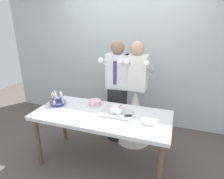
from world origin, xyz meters
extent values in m
plane|color=#564C47|center=(0.00, 0.00, 0.00)|extent=(8.00, 8.00, 0.00)
cube|color=silver|center=(0.00, 1.41, 1.45)|extent=(5.20, 0.10, 2.90)
cube|color=silver|center=(0.00, 0.00, 0.75)|extent=(1.80, 0.80, 0.05)
cylinder|color=brown|center=(-0.82, -0.32, 0.36)|extent=(0.06, 0.06, 0.72)
cylinder|color=brown|center=(0.82, -0.32, 0.36)|extent=(0.06, 0.06, 0.72)
cylinder|color=brown|center=(-0.82, 0.32, 0.36)|extent=(0.06, 0.06, 0.72)
cylinder|color=brown|center=(0.82, 0.32, 0.36)|extent=(0.06, 0.06, 0.72)
cylinder|color=#4C66B2|center=(-0.71, 0.06, 0.78)|extent=(0.17, 0.17, 0.01)
cylinder|color=#4C66B2|center=(-0.71, 0.06, 0.88)|extent=(0.01, 0.01, 0.21)
cylinder|color=#4C66B2|center=(-0.71, 0.06, 0.82)|extent=(0.23, 0.23, 0.01)
cylinder|color=#D1B784|center=(-0.62, 0.06, 0.84)|extent=(0.04, 0.04, 0.03)
sphere|color=#D6B27A|center=(-0.62, 0.06, 0.86)|extent=(0.04, 0.04, 0.04)
cylinder|color=#D1B784|center=(-0.72, 0.14, 0.84)|extent=(0.04, 0.04, 0.03)
sphere|color=#D6B27A|center=(-0.72, 0.14, 0.86)|extent=(0.04, 0.04, 0.04)
cylinder|color=#D1B784|center=(-0.79, 0.06, 0.84)|extent=(0.04, 0.04, 0.03)
sphere|color=brown|center=(-0.79, 0.06, 0.86)|extent=(0.04, 0.04, 0.04)
cylinder|color=#D1B784|center=(-0.70, -0.03, 0.84)|extent=(0.04, 0.04, 0.03)
sphere|color=white|center=(-0.70, -0.03, 0.86)|extent=(0.04, 0.04, 0.04)
cylinder|color=#4C66B2|center=(-0.71, 0.06, 0.92)|extent=(0.18, 0.18, 0.01)
cylinder|color=#D1B784|center=(-0.64, 0.06, 0.93)|extent=(0.04, 0.04, 0.03)
sphere|color=beige|center=(-0.64, 0.06, 0.96)|extent=(0.04, 0.04, 0.04)
cylinder|color=#D1B784|center=(-0.69, 0.12, 0.93)|extent=(0.04, 0.04, 0.03)
sphere|color=#EAB7C6|center=(-0.69, 0.12, 0.96)|extent=(0.04, 0.04, 0.04)
cylinder|color=#D1B784|center=(-0.76, 0.09, 0.93)|extent=(0.04, 0.04, 0.03)
sphere|color=beige|center=(-0.76, 0.09, 0.96)|extent=(0.04, 0.04, 0.04)
cylinder|color=#D1B784|center=(-0.75, 0.02, 0.93)|extent=(0.04, 0.04, 0.03)
sphere|color=#EAB7C6|center=(-0.75, 0.02, 0.96)|extent=(0.04, 0.04, 0.04)
cylinder|color=#D1B784|center=(-0.69, 0.00, 0.93)|extent=(0.04, 0.04, 0.03)
sphere|color=#D6B27A|center=(-0.69, 0.00, 0.96)|extent=(0.04, 0.04, 0.04)
cube|color=silver|center=(0.19, 0.06, 0.79)|extent=(0.42, 0.31, 0.02)
sphere|color=white|center=(0.24, 0.06, 0.82)|extent=(0.07, 0.07, 0.07)
sphere|color=white|center=(0.22, 0.12, 0.82)|extent=(0.07, 0.07, 0.07)
sphere|color=white|center=(0.16, 0.11, 0.83)|extent=(0.09, 0.09, 0.09)
sphere|color=white|center=(0.13, 0.06, 0.83)|extent=(0.08, 0.08, 0.08)
sphere|color=white|center=(0.16, 0.01, 0.83)|extent=(0.07, 0.07, 0.07)
sphere|color=white|center=(0.22, 0.01, 0.83)|extent=(0.09, 0.09, 0.09)
sphere|color=white|center=(0.19, 0.06, 0.84)|extent=(0.11, 0.11, 0.11)
sphere|color=#B21923|center=(0.18, 0.07, 0.88)|extent=(0.02, 0.02, 0.02)
sphere|color=#DB474C|center=(0.19, 0.03, 0.89)|extent=(0.02, 0.02, 0.02)
sphere|color=#B21923|center=(0.23, 0.05, 0.89)|extent=(0.02, 0.02, 0.02)
sphere|color=#B21923|center=(0.24, 0.09, 0.89)|extent=(0.02, 0.02, 0.02)
sphere|color=#DB474C|center=(0.17, 0.05, 0.88)|extent=(0.02, 0.02, 0.02)
sphere|color=#2D1938|center=(0.20, 0.05, 0.88)|extent=(0.02, 0.02, 0.02)
sphere|color=#B21923|center=(0.20, 0.05, 0.89)|extent=(0.02, 0.02, 0.02)
cube|color=silver|center=(0.22, -0.05, 0.80)|extent=(0.22, 0.10, 0.00)
cube|color=black|center=(0.36, 0.00, 0.81)|extent=(0.09, 0.05, 0.02)
cylinder|color=white|center=(0.63, -0.04, 0.78)|extent=(0.19, 0.19, 0.01)
cylinder|color=white|center=(0.63, -0.03, 0.79)|extent=(0.19, 0.19, 0.01)
cylinder|color=white|center=(0.63, -0.04, 0.80)|extent=(0.19, 0.19, 0.01)
cylinder|color=white|center=(0.64, -0.04, 0.81)|extent=(0.19, 0.19, 0.01)
cylinder|color=white|center=(-0.20, 0.22, 0.78)|extent=(0.24, 0.24, 0.01)
cylinder|color=#EAB7C6|center=(-0.20, 0.22, 0.82)|extent=(0.18, 0.18, 0.07)
cylinder|color=#232328|center=(0.01, 0.66, 0.46)|extent=(0.32, 0.32, 0.92)
cube|color=white|center=(0.01, 0.66, 1.19)|extent=(0.35, 0.22, 0.54)
sphere|color=#8C664C|center=(0.01, 0.66, 1.55)|extent=(0.21, 0.21, 0.21)
cylinder|color=white|center=(-0.19, 0.65, 1.30)|extent=(0.11, 0.49, 0.28)
cylinder|color=white|center=(0.19, 0.68, 1.30)|extent=(0.11, 0.49, 0.28)
cube|color=#4C3372|center=(0.00, 0.56, 1.19)|extent=(0.05, 0.02, 0.36)
cone|color=white|center=(0.30, 0.68, 0.46)|extent=(0.56, 0.56, 0.92)
cube|color=white|center=(0.30, 0.68, 1.19)|extent=(0.35, 0.22, 0.54)
sphere|color=tan|center=(0.30, 0.68, 1.55)|extent=(0.21, 0.21, 0.21)
cylinder|color=white|center=(0.11, 0.69, 1.30)|extent=(0.10, 0.49, 0.28)
cylinder|color=white|center=(0.49, 0.67, 1.30)|extent=(0.10, 0.49, 0.28)
camera|label=1|loc=(0.87, -2.11, 1.94)|focal=30.82mm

